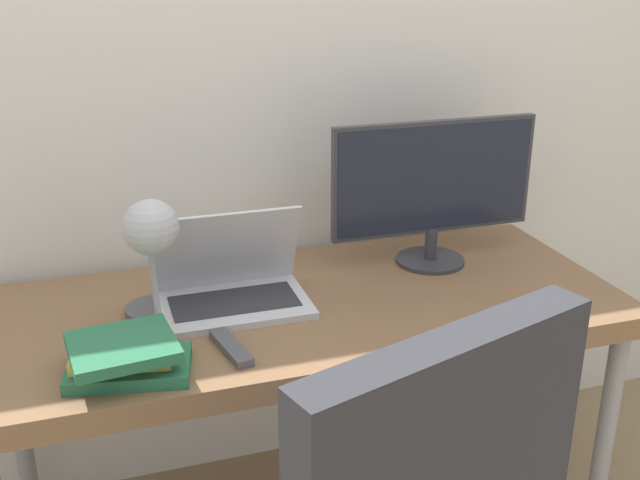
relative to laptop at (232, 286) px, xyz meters
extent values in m
cube|color=silver|center=(0.18, 0.38, 0.50)|extent=(8.00, 0.05, 2.60)
cube|color=brown|center=(0.18, -0.04, -0.08)|extent=(1.66, 0.71, 0.06)
cylinder|color=gray|center=(0.96, -0.33, -0.46)|extent=(0.05, 0.05, 0.69)
cylinder|color=gray|center=(-0.59, 0.25, -0.46)|extent=(0.05, 0.05, 0.69)
cylinder|color=gray|center=(0.96, 0.25, -0.46)|extent=(0.05, 0.05, 0.69)
cube|color=silver|center=(0.00, -0.02, -0.04)|extent=(0.38, 0.25, 0.02)
cube|color=#2D2D33|center=(0.00, -0.02, -0.03)|extent=(0.32, 0.15, 0.00)
cube|color=silver|center=(0.00, 0.05, 0.08)|extent=(0.38, 0.11, 0.23)
cube|color=silver|center=(0.00, 0.05, 0.08)|extent=(0.34, 0.09, 0.20)
cylinder|color=#333338|center=(0.61, 0.10, -0.05)|extent=(0.20, 0.20, 0.01)
cylinder|color=#333338|center=(0.61, 0.10, 0.01)|extent=(0.04, 0.04, 0.10)
cube|color=#333338|center=(0.61, 0.10, 0.21)|extent=(0.61, 0.02, 0.32)
cube|color=black|center=(0.61, 0.09, 0.21)|extent=(0.58, 0.00, 0.30)
cylinder|color=#4C4C51|center=(-0.20, 0.01, -0.04)|extent=(0.15, 0.15, 0.02)
cylinder|color=#99999E|center=(-0.20, -0.05, 0.09)|extent=(0.02, 0.13, 0.26)
sphere|color=#B2B2B7|center=(-0.20, -0.10, 0.22)|extent=(0.13, 0.13, 0.13)
cube|color=#286B47|center=(-0.28, -0.27, -0.04)|extent=(0.28, 0.20, 0.03)
cube|color=gold|center=(-0.29, -0.25, -0.01)|extent=(0.23, 0.17, 0.03)
cube|color=#286B47|center=(-0.29, -0.28, 0.02)|extent=(0.24, 0.22, 0.03)
cube|color=#4C4C51|center=(-0.05, -0.24, -0.04)|extent=(0.07, 0.17, 0.02)
camera|label=1|loc=(-0.32, -1.73, 0.80)|focal=42.00mm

